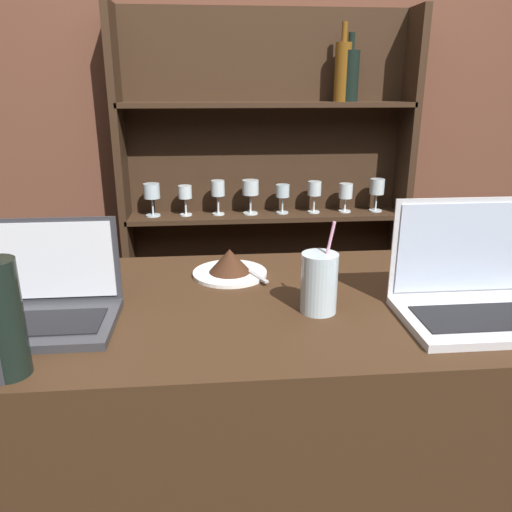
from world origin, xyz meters
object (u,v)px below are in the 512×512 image
laptop_near (43,302)px  cake_plate (230,265)px  water_glass (319,283)px  laptop_far (474,292)px  wine_bottle_dark (1,316)px

laptop_near → cake_plate: 0.48m
cake_plate → water_glass: size_ratio=0.95×
laptop_near → water_glass: 0.60m
laptop_far → water_glass: (-0.34, 0.05, 0.01)m
laptop_near → laptop_far: 0.94m
cake_plate → laptop_far: bearing=-29.2°
cake_plate → water_glass: water_glass is taller
laptop_far → wine_bottle_dark: (-0.94, -0.16, 0.06)m
cake_plate → wine_bottle_dark: bearing=-131.9°
laptop_near → laptop_far: laptop_far is taller
laptop_far → wine_bottle_dark: bearing=-170.3°
laptop_near → cake_plate: laptop_near is taller
water_glass → laptop_far: bearing=-8.3°
laptop_near → laptop_far: size_ratio=0.92×
laptop_near → wine_bottle_dark: size_ratio=1.04×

